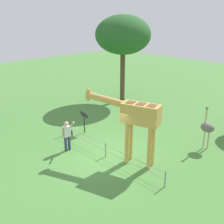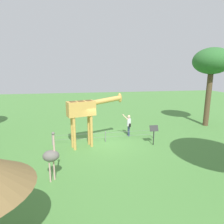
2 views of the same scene
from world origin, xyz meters
name	(u,v)px [view 1 (image 1 of 2)]	position (x,y,z in m)	size (l,w,h in m)	color
ground_plane	(107,156)	(0.00, 0.00, 0.00)	(60.00, 60.00, 0.00)	#4C843D
giraffe	(134,116)	(-1.30, -0.49, 2.32)	(3.72, 1.56, 3.32)	gold
visitor	(67,134)	(1.86, 0.98, 0.90)	(0.68, 0.59, 1.70)	navy
ostrich	(207,128)	(-2.99, -4.24, 1.18)	(0.70, 0.56, 2.25)	#CC9E93
tree_east	(123,35)	(5.95, -7.39, 5.10)	(4.22, 4.22, 6.61)	brown
info_sign	(84,118)	(3.00, -1.04, 0.95)	(0.56, 0.21, 1.32)	black
wire_fence	(106,149)	(0.00, 0.08, 0.40)	(7.05, 0.05, 0.75)	slate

